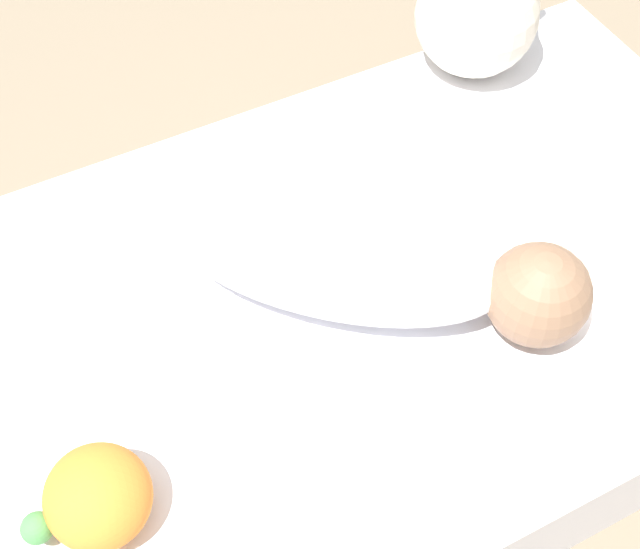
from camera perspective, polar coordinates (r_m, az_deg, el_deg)
name	(u,v)px	position (r m, az deg, el deg)	size (l,w,h in m)	color
ground_plane	(308,379)	(1.34, -0.80, -6.70)	(12.00, 12.00, 0.00)	#7A6B56
bed_mattress	(307,347)	(1.26, -0.85, -4.64)	(1.46, 0.78, 0.18)	white
swaddled_baby	(370,261)	(1.15, 3.19, 0.88)	(0.50, 0.47, 0.13)	white
bunny_plush	(479,0)	(1.47, 10.15, 16.91)	(0.20, 0.20, 0.36)	beige
turtle_plush	(96,498)	(1.04, -14.15, -13.68)	(0.15, 0.13, 0.09)	orange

